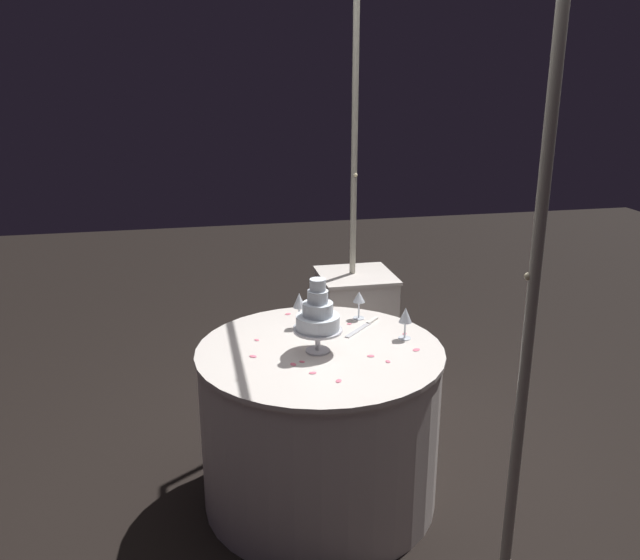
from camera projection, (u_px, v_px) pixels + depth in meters
ground_plane at (320, 495)px, 3.23m from camera, size 12.00×12.00×0.00m
decorative_arch at (416, 169)px, 2.83m from camera, size 2.12×0.05×2.45m
main_table at (320, 425)px, 3.11m from camera, size 1.13×1.13×0.78m
side_table at (355, 334)px, 4.14m from camera, size 0.45×0.45×0.80m
tiered_cake at (318, 316)px, 2.91m from camera, size 0.22×0.22×0.34m
wine_glass_0 at (359, 299)px, 3.32m from camera, size 0.06×0.06×0.14m
wine_glass_1 at (299, 302)px, 3.21m from camera, size 0.06×0.06×0.18m
wine_glass_2 at (405, 316)px, 3.07m from camera, size 0.06×0.06×0.16m
cake_knife at (364, 326)px, 3.24m from camera, size 0.23×0.22×0.01m
rose_petal_0 at (326, 328)px, 3.22m from camera, size 0.03×0.04×0.00m
rose_petal_1 at (313, 373)px, 2.75m from camera, size 0.02×0.03×0.00m
rose_petal_2 at (293, 364)px, 2.82m from camera, size 0.04×0.03×0.00m
rose_petal_3 at (288, 314)px, 3.41m from camera, size 0.03×0.04×0.00m
rose_petal_4 at (253, 356)px, 2.90m from camera, size 0.04×0.04×0.00m
rose_petal_5 at (371, 356)px, 2.91m from camera, size 0.03×0.04×0.00m
rose_petal_6 at (302, 362)px, 2.85m from camera, size 0.03×0.03×0.00m
rose_petal_7 at (388, 361)px, 2.85m from camera, size 0.03×0.02×0.00m
rose_petal_8 at (416, 350)px, 2.97m from camera, size 0.04×0.05×0.00m
rose_petal_9 at (339, 381)px, 2.67m from camera, size 0.04×0.04×0.00m
rose_petal_10 at (349, 324)px, 3.28m from camera, size 0.02×0.03×0.00m
rose_petal_11 at (405, 334)px, 3.15m from camera, size 0.03×0.03×0.00m
rose_petal_12 at (257, 340)px, 3.08m from camera, size 0.03×0.03×0.00m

